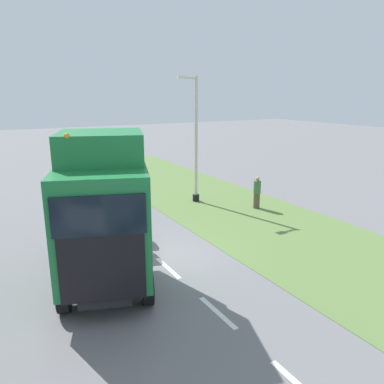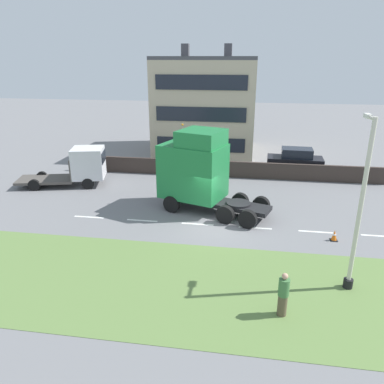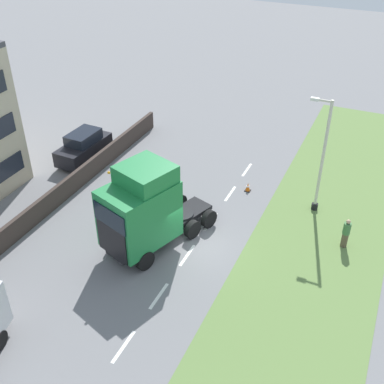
{
  "view_description": "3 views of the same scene",
  "coord_description": "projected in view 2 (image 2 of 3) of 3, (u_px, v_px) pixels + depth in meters",
  "views": [
    {
      "loc": [
        5.22,
        11.86,
        5.95
      ],
      "look_at": [
        -2.58,
        -1.93,
        1.8
      ],
      "focal_mm": 35.0,
      "sensor_mm": 36.0,
      "label": 1
    },
    {
      "loc": [
        -18.9,
        -1.71,
        8.83
      ],
      "look_at": [
        -1.2,
        1.02,
        2.34
      ],
      "focal_mm": 35.0,
      "sensor_mm": 36.0,
      "label": 2
    },
    {
      "loc": [
        -8.09,
        18.25,
        16.48
      ],
      "look_at": [
        0.73,
        -1.32,
        2.43
      ],
      "focal_mm": 45.0,
      "sensor_mm": 36.0,
      "label": 3
    }
  ],
  "objects": [
    {
      "name": "grass_verge",
      "position": [
        199.0,
        287.0,
        15.24
      ],
      "size": [
        7.0,
        44.0,
        0.01
      ],
      "color": "#607F42",
      "rests_on": "ground"
    },
    {
      "name": "boundary_wall",
      "position": [
        225.0,
        169.0,
        28.96
      ],
      "size": [
        0.25,
        24.0,
        1.26
      ],
      "color": "#382D28",
      "rests_on": "ground"
    },
    {
      "name": "parked_car",
      "position": [
        295.0,
        161.0,
        29.67
      ],
      "size": [
        2.05,
        4.36,
        2.06
      ],
      "rotation": [
        0.0,
        0.0,
        -0.04
      ],
      "color": "black",
      "rests_on": "ground"
    },
    {
      "name": "pedestrian",
      "position": [
        283.0,
        295.0,
        13.3
      ],
      "size": [
        0.39,
        0.39,
        1.74
      ],
      "color": "brown",
      "rests_on": "ground"
    },
    {
      "name": "ground_plane",
      "position": [
        213.0,
        225.0,
        20.81
      ],
      "size": [
        120.0,
        120.0,
        0.0
      ],
      "primitive_type": "plane",
      "color": "slate",
      "rests_on": "ground"
    },
    {
      "name": "traffic_cone_lead",
      "position": [
        334.0,
        235.0,
        19.0
      ],
      "size": [
        0.36,
        0.36,
        0.58
      ],
      "color": "black",
      "rests_on": "ground"
    },
    {
      "name": "lorry_cab",
      "position": [
        197.0,
        171.0,
        22.25
      ],
      "size": [
        4.51,
        6.9,
        5.03
      ],
      "rotation": [
        0.0,
        0.0,
        -0.33
      ],
      "color": "black",
      "rests_on": "ground"
    },
    {
      "name": "flatbed_truck",
      "position": [
        82.0,
        166.0,
        26.86
      ],
      "size": [
        3.47,
        6.47,
        2.74
      ],
      "rotation": [
        0.0,
        0.0,
        3.38
      ],
      "color": "silver",
      "rests_on": "ground"
    },
    {
      "name": "lane_markings",
      "position": [
        226.0,
        226.0,
        20.71
      ],
      "size": [
        0.16,
        17.8,
        0.0
      ],
      "color": "white",
      "rests_on": "ground"
    },
    {
      "name": "lamp_post",
      "position": [
        358.0,
        217.0,
        14.19
      ],
      "size": [
        1.31,
        0.38,
        6.89
      ],
      "color": "black",
      "rests_on": "ground"
    },
    {
      "name": "building_block",
      "position": [
        207.0,
        106.0,
        35.54
      ],
      "size": [
        9.34,
        8.94,
        9.97
      ],
      "color": "#C1B293",
      "rests_on": "ground"
    }
  ]
}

